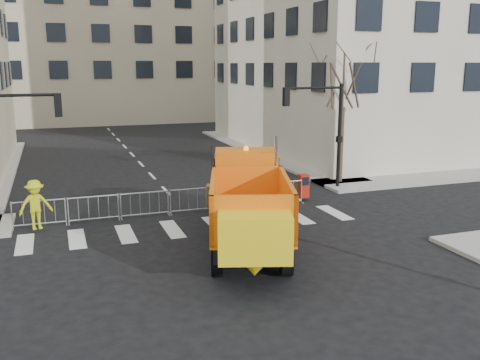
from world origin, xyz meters
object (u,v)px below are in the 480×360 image
object	(u,v)px
cop_a	(234,190)
cop_c	(238,198)
plow_truck	(249,202)
newspaper_box	(303,186)
worker	(35,205)
cop_b	(230,194)

from	to	relation	value
cop_a	cop_c	world-z (taller)	cop_a
plow_truck	cop_c	xyz separation A→B (m)	(0.88, 3.62, -0.81)
cop_a	newspaper_box	world-z (taller)	cop_a
cop_c	worker	size ratio (longest dim) A/B	0.93
worker	cop_a	bearing A→B (deg)	-13.31
cop_a	cop_b	world-z (taller)	cop_a
cop_b	worker	bearing A→B (deg)	-4.94
cop_a	worker	world-z (taller)	worker
newspaper_box	plow_truck	bearing A→B (deg)	-130.79
cop_a	worker	xyz separation A→B (m)	(-8.08, -0.20, 0.12)
cop_b	cop_c	world-z (taller)	cop_c
plow_truck	cop_c	distance (m)	3.81
newspaper_box	cop_b	bearing A→B (deg)	-164.83
plow_truck	cop_b	bearing A→B (deg)	7.39
cop_c	newspaper_box	distance (m)	4.42
cop_a	worker	size ratio (longest dim) A/B	1.03
cop_b	newspaper_box	world-z (taller)	cop_b
cop_b	newspaper_box	size ratio (longest dim) A/B	1.61
newspaper_box	cop_c	bearing A→B (deg)	-153.62
newspaper_box	worker	bearing A→B (deg)	-174.43
worker	newspaper_box	xyz separation A→B (m)	(11.84, 1.11, -0.41)
cop_c	worker	distance (m)	7.93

